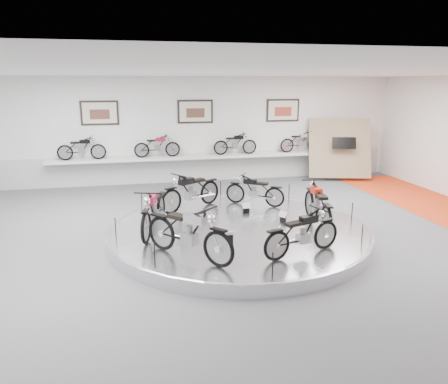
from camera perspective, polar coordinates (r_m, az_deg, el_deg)
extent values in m
plane|color=#4E4E50|center=(10.66, 2.30, -6.62)|extent=(16.00, 16.00, 0.00)
plane|color=white|center=(9.97, 2.53, 15.42)|extent=(16.00, 16.00, 0.00)
plane|color=white|center=(16.92, -3.75, 8.09)|extent=(16.00, 0.00, 16.00)
cube|color=#BCBCBA|center=(17.11, -3.66, 3.25)|extent=(15.68, 0.04, 1.10)
cylinder|color=silver|center=(10.88, 1.90, -5.33)|extent=(6.40, 6.40, 0.30)
torus|color=#B2B2BA|center=(10.84, 1.91, -4.73)|extent=(6.40, 6.40, 0.10)
cube|color=silver|center=(16.76, -3.53, 4.58)|extent=(11.00, 0.55, 0.10)
cube|color=beige|center=(16.65, -15.93, 9.90)|extent=(1.35, 0.06, 0.88)
cube|color=beige|center=(16.82, -3.76, 10.44)|extent=(1.35, 0.06, 0.88)
cube|color=beige|center=(17.70, 7.70, 10.53)|extent=(1.35, 0.06, 0.88)
cube|color=#96825D|center=(17.91, 14.85, 5.56)|extent=(2.56, 1.52, 2.30)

